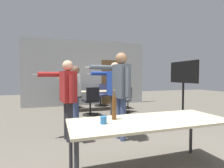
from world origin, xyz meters
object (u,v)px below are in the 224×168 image
tv_screen (183,83)px  office_chair_mid_tucked (101,96)px  office_chair_far_left (73,97)px  drink_cup (104,120)px  person_right_polo (114,88)px  person_near_casual (67,93)px  person_center_tall (121,86)px  office_chair_far_right (124,101)px  person_left_plaid (75,89)px  beer_bottle (114,106)px  office_chair_near_pushed (91,102)px

tv_screen → office_chair_mid_tucked: 3.70m
office_chair_far_left → drink_cup: bearing=63.2°
person_right_polo → office_chair_mid_tucked: (0.46, 3.17, -0.56)m
person_near_casual → office_chair_far_left: 3.81m
person_center_tall → drink_cup: (-0.71, -1.30, -0.33)m
person_right_polo → person_near_casual: 1.40m
person_center_tall → office_chair_far_right: 2.82m
person_left_plaid → beer_bottle: bearing=-165.3°
tv_screen → person_right_polo: size_ratio=1.05×
office_chair_far_left → office_chair_mid_tucked: 1.25m
person_center_tall → person_right_polo: (0.19, 0.96, -0.10)m
person_center_tall → drink_cup: size_ratio=19.18×
person_center_tall → office_chair_far_left: bearing=-2.2°
person_left_plaid → beer_bottle: size_ratio=3.98×
tv_screen → person_right_polo: 2.11m
person_left_plaid → beer_bottle: 2.71m
office_chair_far_right → office_chair_far_left: bearing=14.4°
person_center_tall → office_chair_near_pushed: bearing=-6.8°
tv_screen → office_chair_far_right: size_ratio=1.92×
office_chair_far_right → office_chair_mid_tucked: (-0.42, 1.61, 0.02)m
drink_cup → office_chair_near_pushed: bearing=81.3°
office_chair_mid_tucked → drink_cup: size_ratio=10.02×
office_chair_near_pushed → tv_screen: bearing=-40.2°
tv_screen → drink_cup: 3.73m
tv_screen → beer_bottle: 3.47m
person_near_casual → office_chair_far_left: (0.45, 3.75, -0.54)m
person_left_plaid → office_chair_far_right: (1.82, 0.95, -0.52)m
tv_screen → person_left_plaid: tv_screen is taller
office_chair_far_right → office_chair_mid_tucked: size_ratio=0.97×
office_chair_far_left → office_chair_near_pushed: bearing=79.1°
tv_screen → person_center_tall: (-2.30, -0.88, -0.01)m
person_center_tall → person_near_casual: person_center_tall is taller
person_right_polo → beer_bottle: (-0.71, -2.09, -0.09)m
person_near_casual → office_chair_mid_tucked: bearing=-35.1°
tv_screen → beer_bottle: bearing=-54.5°
office_chair_mid_tucked → beer_bottle: 5.41m
person_center_tall → office_chair_far_left: size_ratio=1.94×
tv_screen → office_chair_near_pushed: tv_screen is taller
beer_bottle → person_left_plaid: bearing=94.7°
person_center_tall → office_chair_far_left: 4.14m
office_chair_far_left → person_right_polo: bearing=78.7°
person_center_tall → person_right_polo: 0.98m
tv_screen → person_right_polo: bearing=-92.1°
office_chair_far_right → person_right_polo: bearing=117.3°
office_chair_far_right → drink_cup: 4.23m
person_left_plaid → office_chair_far_right: bearing=-52.5°
person_right_polo → person_near_casual: (-1.23, -0.66, -0.03)m
office_chair_near_pushed → office_chair_far_right: bearing=-2.1°
person_center_tall → office_chair_mid_tucked: person_center_tall is taller
office_chair_mid_tucked → beer_bottle: size_ratio=2.35×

